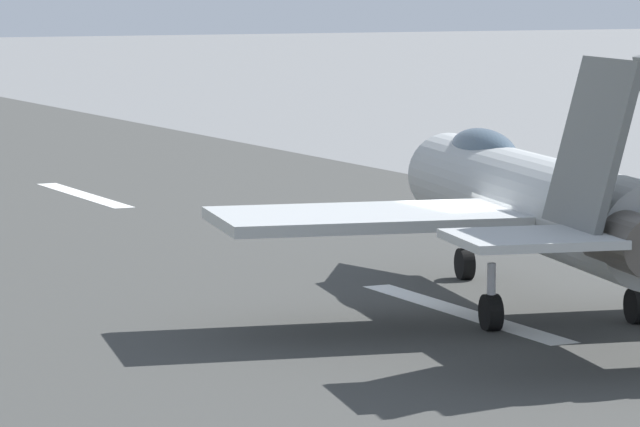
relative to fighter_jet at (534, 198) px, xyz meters
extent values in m
plane|color=slate|center=(0.12, 1.42, -2.48)|extent=(400.00, 400.00, 0.00)
cube|color=#3A3B39|center=(0.12, 1.42, -2.47)|extent=(240.00, 26.00, 0.02)
cube|color=white|center=(0.54, 1.42, -2.45)|extent=(8.00, 0.70, 0.00)
cube|color=white|center=(25.46, 1.42, -2.45)|extent=(8.00, 0.70, 0.00)
cylinder|color=#A6AAAA|center=(-0.07, 0.01, -0.07)|extent=(12.29, 4.47, 2.01)
cone|color=#A6AAAA|center=(7.24, -1.52, -0.07)|extent=(3.09, 2.25, 1.71)
ellipsoid|color=#3F5160|center=(3.28, -0.69, 0.69)|extent=(3.75, 1.82, 1.10)
cylinder|color=#47423D|center=(-6.05, 1.84, -0.07)|extent=(2.38, 1.53, 1.10)
cube|color=#A6AAAA|center=(-0.21, 4.19, -0.17)|extent=(4.58, 6.66, 0.24)
cube|color=#A6AAAA|center=(-5.67, 3.65, 0.03)|extent=(2.93, 3.23, 0.16)
cube|color=#5C605F|center=(-5.06, 1.99, 1.63)|extent=(2.74, 1.46, 3.14)
cylinder|color=silver|center=(4.50, -0.95, -1.78)|extent=(0.18, 0.18, 1.40)
cylinder|color=black|center=(4.50, -0.95, -2.10)|extent=(0.81, 0.45, 0.76)
cylinder|color=silver|center=(-1.50, 1.95, -1.78)|extent=(0.18, 0.18, 1.40)
cylinder|color=black|center=(-1.50, 1.95, -2.10)|extent=(0.81, 0.45, 0.76)
cylinder|color=silver|center=(-2.16, -1.18, -1.78)|extent=(0.18, 0.18, 1.40)
cylinder|color=black|center=(-2.16, -1.18, -2.10)|extent=(0.81, 0.45, 0.76)
camera|label=1|loc=(-34.03, 21.69, 4.60)|focal=106.15mm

